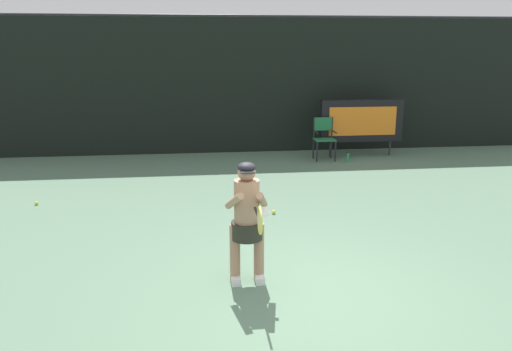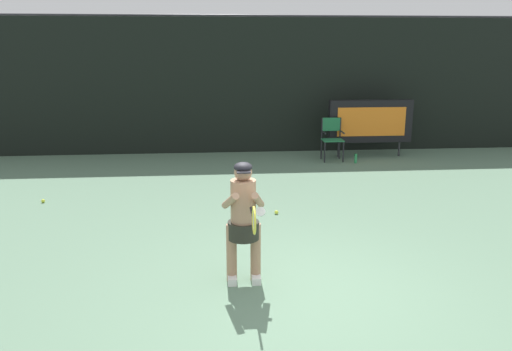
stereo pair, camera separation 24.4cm
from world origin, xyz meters
name	(u,v)px [view 1 (the left image)]	position (x,y,z in m)	size (l,w,h in m)	color
ground	(310,305)	(0.00, -0.19, -0.01)	(18.00, 22.00, 0.03)	#56755D
backdrop_screen	(240,86)	(0.00, 8.50, 1.81)	(18.00, 0.12, 3.66)	black
scoreboard	(362,121)	(3.13, 7.54, 0.95)	(2.20, 0.21, 1.50)	black
umpire_chair	(324,136)	(2.04, 7.23, 0.62)	(0.52, 0.44, 1.08)	black
water_bottle	(348,158)	(2.58, 6.83, 0.12)	(0.07, 0.07, 0.27)	#2D8F50
tennis_player	(247,217)	(-0.65, 0.50, 0.84)	(0.53, 0.61, 1.53)	white
tennis_racket	(260,220)	(-0.57, -0.11, 1.02)	(0.03, 0.60, 0.31)	black
tennis_ball_loose	(274,212)	(0.09, 3.04, 0.03)	(0.07, 0.07, 0.07)	#CCDB3D
tennis_ball_spare	(36,203)	(-4.21, 4.08, 0.03)	(0.07, 0.07, 0.07)	#CCDB3D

